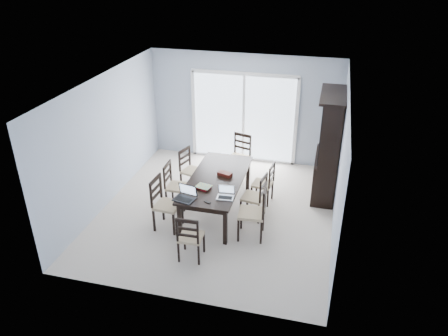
{
  "coord_description": "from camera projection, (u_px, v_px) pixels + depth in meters",
  "views": [
    {
      "loc": [
        1.95,
        -7.12,
        4.74
      ],
      "look_at": [
        0.14,
        0.0,
        0.98
      ],
      "focal_mm": 35.0,
      "sensor_mm": 36.0,
      "label": 1
    }
  ],
  "objects": [
    {
      "name": "railing",
      "position": [
        258.0,
        111.0,
        12.36
      ],
      "size": [
        4.5,
        0.06,
        1.1
      ],
      "primitive_type": "cube",
      "color": "#99999E",
      "rests_on": "balcony"
    },
    {
      "name": "chair_left_near",
      "position": [
        162.0,
        198.0,
        7.97
      ],
      "size": [
        0.48,
        0.47,
        1.17
      ],
      "rotation": [
        0.0,
        0.0,
        -1.64
      ],
      "color": "black",
      "rests_on": "floor"
    },
    {
      "name": "chair_right_far",
      "position": [
        267.0,
        179.0,
        8.78
      ],
      "size": [
        0.43,
        0.42,
        1.01
      ],
      "rotation": [
        0.0,
        0.0,
        1.45
      ],
      "color": "black",
      "rests_on": "floor"
    },
    {
      "name": "balcony",
      "position": [
        251.0,
        144.0,
        11.77
      ],
      "size": [
        4.5,
        2.0,
        0.1
      ],
      "primitive_type": "cube",
      "color": "gray",
      "rests_on": "ground"
    },
    {
      "name": "china_hutch",
      "position": [
        329.0,
        147.0,
        8.87
      ],
      "size": [
        0.5,
        1.38,
        2.2
      ],
      "color": "black",
      "rests_on": "floor"
    },
    {
      "name": "chair_right_mid",
      "position": [
        258.0,
        192.0,
        8.26
      ],
      "size": [
        0.47,
        0.46,
        1.07
      ],
      "rotation": [
        0.0,
        0.0,
        1.42
      ],
      "color": "black",
      "rests_on": "floor"
    },
    {
      "name": "chair_end_far",
      "position": [
        240.0,
        151.0,
        9.82
      ],
      "size": [
        0.54,
        0.55,
        1.14
      ],
      "rotation": [
        0.0,
        0.0,
        2.86
      ],
      "color": "black",
      "rests_on": "floor"
    },
    {
      "name": "book_stack",
      "position": [
        203.0,
        187.0,
        8.02
      ],
      "size": [
        0.32,
        0.27,
        0.04
      ],
      "rotation": [
        0.0,
        0.0,
        -0.38
      ],
      "color": "maroon",
      "rests_on": "dining_table"
    },
    {
      "name": "cell_phone",
      "position": [
        207.0,
        202.0,
        7.58
      ],
      "size": [
        0.13,
        0.11,
        0.01
      ],
      "primitive_type": "cube",
      "rotation": [
        0.0,
        0.0,
        -0.49
      ],
      "color": "black",
      "rests_on": "dining_table"
    },
    {
      "name": "wall_left",
      "position": [
        107.0,
        140.0,
        8.62
      ],
      "size": [
        0.02,
        5.0,
        2.6
      ],
      "primitive_type": "cube",
      "color": "#9FAABD",
      "rests_on": "floor"
    },
    {
      "name": "game_box",
      "position": [
        225.0,
        174.0,
        8.45
      ],
      "size": [
        0.3,
        0.22,
        0.07
      ],
      "primitive_type": "cube",
      "rotation": [
        0.0,
        0.0,
        -0.33
      ],
      "color": "#4A110E",
      "rests_on": "dining_table"
    },
    {
      "name": "hot_tub",
      "position": [
        232.0,
        125.0,
        11.67
      ],
      "size": [
        2.01,
        1.85,
        0.91
      ],
      "rotation": [
        0.0,
        0.0,
        0.18
      ],
      "color": "brown",
      "rests_on": "balcony"
    },
    {
      "name": "laptop_dark",
      "position": [
        184.0,
        197.0,
        7.63
      ],
      "size": [
        0.41,
        0.32,
        0.25
      ],
      "rotation": [
        0.0,
        0.0,
        -0.22
      ],
      "color": "black",
      "rests_on": "dining_table"
    },
    {
      "name": "chair_left_mid",
      "position": [
        173.0,
        180.0,
        8.67
      ],
      "size": [
        0.42,
        0.41,
        1.07
      ],
      "rotation": [
        0.0,
        0.0,
        -1.55
      ],
      "color": "black",
      "rests_on": "floor"
    },
    {
      "name": "laptop_silver",
      "position": [
        225.0,
        195.0,
        7.69
      ],
      "size": [
        0.31,
        0.23,
        0.21
      ],
      "rotation": [
        0.0,
        0.0,
        0.07
      ],
      "color": "silver",
      "rests_on": "dining_table"
    },
    {
      "name": "chair_right_near",
      "position": [
        257.0,
        207.0,
        7.67
      ],
      "size": [
        0.5,
        0.48,
        1.2
      ],
      "rotation": [
        0.0,
        0.0,
        1.65
      ],
      "color": "black",
      "rests_on": "floor"
    },
    {
      "name": "back_wall",
      "position": [
        244.0,
        109.0,
        10.29
      ],
      "size": [
        4.5,
        0.02,
        2.6
      ],
      "primitive_type": "cube",
      "color": "#9FAABD",
      "rests_on": "floor"
    },
    {
      "name": "wall_right",
      "position": [
        340.0,
        165.0,
        7.64
      ],
      "size": [
        0.02,
        5.0,
        2.6
      ],
      "primitive_type": "cube",
      "color": "#9FAABD",
      "rests_on": "floor"
    },
    {
      "name": "sliding_door",
      "position": [
        244.0,
        117.0,
        10.37
      ],
      "size": [
        2.52,
        0.05,
        2.18
      ],
      "color": "silver",
      "rests_on": "floor"
    },
    {
      "name": "ceiling",
      "position": [
        216.0,
        84.0,
        7.54
      ],
      "size": [
        5.0,
        5.0,
        0.0
      ],
      "primitive_type": "plane",
      "rotation": [
        3.14,
        0.0,
        0.0
      ],
      "color": "white",
      "rests_on": "back_wall"
    },
    {
      "name": "dining_table",
      "position": [
        217.0,
        181.0,
        8.42
      ],
      "size": [
        1.0,
        2.2,
        0.75
      ],
      "color": "black",
      "rests_on": "floor"
    },
    {
      "name": "floor",
      "position": [
        217.0,
        211.0,
        8.72
      ],
      "size": [
        5.0,
        5.0,
        0.0
      ],
      "primitive_type": "plane",
      "color": "beige",
      "rests_on": "ground"
    },
    {
      "name": "chair_left_far",
      "position": [
        189.0,
        165.0,
        9.31
      ],
      "size": [
        0.51,
        0.5,
        1.05
      ],
      "rotation": [
        0.0,
        0.0,
        -1.89
      ],
      "color": "black",
      "rests_on": "floor"
    },
    {
      "name": "chair_end_near",
      "position": [
        189.0,
        234.0,
        7.12
      ],
      "size": [
        0.39,
        0.41,
        1.02
      ],
      "rotation": [
        0.0,
        0.0,
        0.03
      ],
      "color": "black",
      "rests_on": "floor"
    }
  ]
}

